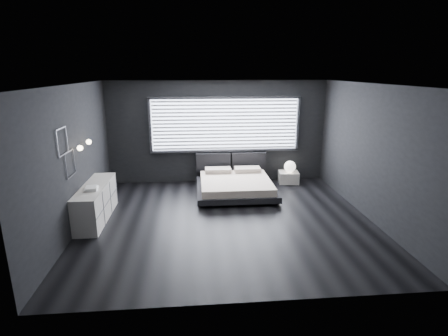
{
  "coord_description": "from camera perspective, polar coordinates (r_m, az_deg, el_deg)",
  "views": [
    {
      "loc": [
        -0.69,
        -6.79,
        3.06
      ],
      "look_at": [
        0.0,
        0.85,
        0.9
      ],
      "focal_mm": 28.0,
      "sensor_mm": 36.0,
      "label": 1
    }
  ],
  "objects": [
    {
      "name": "wall_art_lower",
      "position": [
        7.09,
        -23.8,
        0.64
      ],
      "size": [
        0.01,
        0.48,
        0.48
      ],
      "color": "#47474C",
      "rests_on": "ground"
    },
    {
      "name": "book_stack",
      "position": [
        7.49,
        -20.86,
        -3.12
      ],
      "size": [
        0.28,
        0.35,
        0.07
      ],
      "color": "white",
      "rests_on": "dresser"
    },
    {
      "name": "room",
      "position": [
        7.03,
        0.62,
        2.05
      ],
      "size": [
        6.04,
        6.0,
        2.8
      ],
      "color": "black",
      "rests_on": "ground"
    },
    {
      "name": "window",
      "position": [
        9.64,
        0.2,
        7.07
      ],
      "size": [
        4.14,
        0.09,
        1.52
      ],
      "color": "white",
      "rests_on": "ground"
    },
    {
      "name": "sconce_near",
      "position": [
        7.33,
        -22.48,
        3.03
      ],
      "size": [
        0.18,
        0.11,
        0.11
      ],
      "color": "silver",
      "rests_on": "ground"
    },
    {
      "name": "wall_art_upper",
      "position": [
        6.76,
        -24.89,
        3.94
      ],
      "size": [
        0.01,
        0.48,
        0.48
      ],
      "color": "#47474C",
      "rests_on": "ground"
    },
    {
      "name": "sconce_far",
      "position": [
        7.9,
        -21.24,
        3.99
      ],
      "size": [
        0.18,
        0.11,
        0.11
      ],
      "color": "silver",
      "rests_on": "ground"
    },
    {
      "name": "headboard",
      "position": [
        9.81,
        1.15,
        1.02
      ],
      "size": [
        1.96,
        0.16,
        0.52
      ],
      "color": "black",
      "rests_on": "ground"
    },
    {
      "name": "bed",
      "position": [
        8.91,
        1.88,
        -2.78
      ],
      "size": [
        1.97,
        1.88,
        0.51
      ],
      "color": "black",
      "rests_on": "ground"
    },
    {
      "name": "dresser",
      "position": [
        7.88,
        -20.27,
        -5.26
      ],
      "size": [
        0.53,
        1.86,
        0.74
      ],
      "color": "silver",
      "rests_on": "ground"
    },
    {
      "name": "orb_lamp",
      "position": [
        9.85,
        10.71,
        0.23
      ],
      "size": [
        0.32,
        0.32,
        0.32
      ],
      "primitive_type": "sphere",
      "color": "white",
      "rests_on": "nightstand"
    },
    {
      "name": "nightstand",
      "position": [
        9.96,
        10.47,
        -1.49
      ],
      "size": [
        0.59,
        0.52,
        0.32
      ],
      "primitive_type": "cube",
      "rotation": [
        0.0,
        0.0,
        -0.12
      ],
      "color": "silver",
      "rests_on": "ground"
    }
  ]
}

